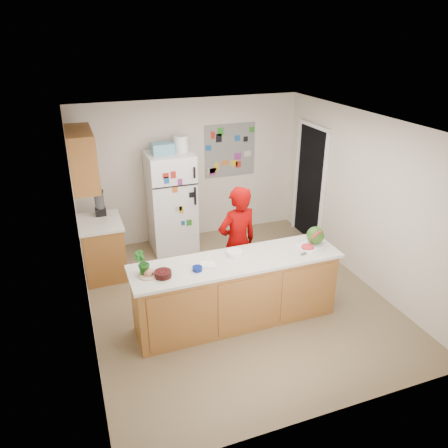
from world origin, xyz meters
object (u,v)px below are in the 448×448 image
object	(u,v)px
cherry_bowl	(163,274)
person	(237,243)
refrigerator	(171,202)
watermelon	(315,235)

from	to	relation	value
cherry_bowl	person	bearing A→B (deg)	29.13
refrigerator	watermelon	world-z (taller)	refrigerator
watermelon	cherry_bowl	bearing A→B (deg)	-176.79
refrigerator	cherry_bowl	bearing A→B (deg)	-105.96
refrigerator	watermelon	xyz separation A→B (m)	(1.39, -2.34, 0.20)
refrigerator	cherry_bowl	distance (m)	2.56
refrigerator	person	bearing A→B (deg)	-74.48
person	watermelon	xyz separation A→B (m)	(0.89, -0.55, 0.22)
refrigerator	person	xyz separation A→B (m)	(0.50, -1.79, -0.02)
watermelon	cherry_bowl	world-z (taller)	watermelon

